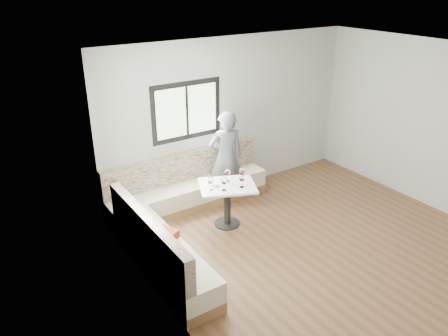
{
  "coord_description": "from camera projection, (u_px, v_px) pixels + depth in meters",
  "views": [
    {
      "loc": [
        -4.23,
        -3.69,
        3.74
      ],
      "look_at": [
        -0.81,
        1.5,
        0.96
      ],
      "focal_mm": 35.0,
      "sensor_mm": 36.0,
      "label": 1
    }
  ],
  "objects": [
    {
      "name": "wine_glass_e",
      "position": [
        242.0,
        172.0,
        6.92
      ],
      "size": [
        0.1,
        0.1,
        0.22
      ],
      "color": "white",
      "rests_on": "table"
    },
    {
      "name": "banquette",
      "position": [
        178.0,
        213.0,
        6.78
      ],
      "size": [
        2.9,
        2.8,
        0.95
      ],
      "color": "olive",
      "rests_on": "ground"
    },
    {
      "name": "room",
      "position": [
        327.0,
        161.0,
        5.91
      ],
      "size": [
        5.01,
        5.01,
        2.81
      ],
      "color": "brown",
      "rests_on": "ground"
    },
    {
      "name": "person",
      "position": [
        226.0,
        158.0,
        7.52
      ],
      "size": [
        0.68,
        0.53,
        1.66
      ],
      "primitive_type": "imported",
      "rotation": [
        0.0,
        0.0,
        2.9
      ],
      "color": "#57555E",
      "rests_on": "ground"
    },
    {
      "name": "wine_glass_d",
      "position": [
        228.0,
        173.0,
        6.88
      ],
      "size": [
        0.1,
        0.1,
        0.22
      ],
      "color": "white",
      "rests_on": "table"
    },
    {
      "name": "wine_glass_c",
      "position": [
        242.0,
        178.0,
        6.69
      ],
      "size": [
        0.1,
        0.1,
        0.22
      ],
      "color": "white",
      "rests_on": "table"
    },
    {
      "name": "olive_ramekin",
      "position": [
        215.0,
        185.0,
        6.78
      ],
      "size": [
        0.11,
        0.11,
        0.04
      ],
      "color": "white",
      "rests_on": "table"
    },
    {
      "name": "table",
      "position": [
        227.0,
        195.0,
        6.9
      ],
      "size": [
        1.06,
        0.96,
        0.71
      ],
      "rotation": [
        0.0,
        0.0,
        -0.41
      ],
      "color": "black",
      "rests_on": "ground"
    },
    {
      "name": "wine_glass_a",
      "position": [
        211.0,
        181.0,
        6.61
      ],
      "size": [
        0.1,
        0.1,
        0.22
      ],
      "color": "white",
      "rests_on": "table"
    },
    {
      "name": "wine_glass_b",
      "position": [
        224.0,
        181.0,
        6.6
      ],
      "size": [
        0.1,
        0.1,
        0.22
      ],
      "color": "white",
      "rests_on": "table"
    }
  ]
}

